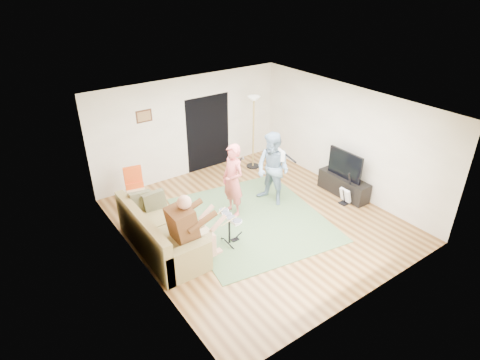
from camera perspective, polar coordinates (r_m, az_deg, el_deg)
name	(u,v)px	position (r m, az deg, el deg)	size (l,w,h in m)	color
floor	(257,220)	(9.26, 2.44, -5.70)	(6.00, 6.00, 0.00)	brown
walls	(258,167)	(8.58, 2.62, 1.81)	(5.50, 6.00, 2.70)	white
ceiling	(260,106)	(8.07, 2.83, 10.43)	(6.00, 6.00, 0.00)	white
window_blinds	(131,193)	(7.48, -15.22, -1.73)	(2.05, 2.05, 0.00)	#9B5C30
doorway	(208,133)	(11.25, -4.56, 6.69)	(2.10, 2.10, 0.00)	black
picture_frame	(144,116)	(10.22, -13.50, 8.83)	(0.42, 0.03, 0.32)	#3F2314
area_rug	(253,219)	(9.27, 1.79, -5.57)	(3.03, 3.41, 0.02)	#4D6C42
sofa	(158,237)	(8.34, -11.60, -7.96)	(0.97, 2.34, 0.95)	olive
drummer	(193,234)	(7.86, -6.77, -7.70)	(0.96, 0.54, 1.48)	brown
drum_kit	(229,231)	(8.36, -1.52, -7.26)	(0.38, 0.68, 0.70)	black
singer	(233,181)	(9.05, -1.02, -0.09)	(0.63, 0.42, 1.74)	#D65F5D
microphone	(240,161)	(8.96, 0.02, 2.67)	(0.06, 0.06, 0.24)	black
guitarist	(273,169)	(9.52, 4.69, 1.54)	(0.88, 0.68, 1.80)	#728EA7
guitar_held	(280,155)	(9.50, 5.70, 3.60)	(0.12, 0.60, 0.26)	silver
guitar_spare	(346,195)	(10.07, 14.78, -2.08)	(0.30, 0.27, 0.83)	black
torchiere_lamp	(254,120)	(11.10, 1.94, 8.55)	(0.37, 0.37, 2.08)	black
dining_chair	(136,195)	(9.81, -14.55, -2.03)	(0.51, 0.53, 1.03)	#C8B782
tv_cabinet	(343,186)	(10.46, 14.51, -0.77)	(0.40, 1.40, 0.50)	black
television	(345,165)	(10.15, 14.72, 2.12)	(0.06, 1.01, 0.70)	black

